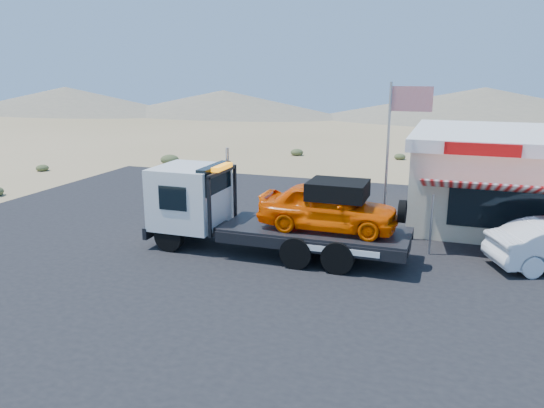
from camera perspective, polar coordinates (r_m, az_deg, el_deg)
name	(u,v)px	position (r m, az deg, el deg)	size (l,w,h in m)	color
ground	(225,264)	(18.25, -5.05, -6.49)	(120.00, 120.00, 0.00)	#8B784F
asphalt_lot	(306,244)	(20.26, 3.64, -4.29)	(32.00, 24.00, 0.02)	black
tow_truck	(269,208)	(18.83, -0.35, -0.45)	(9.27, 2.75, 3.10)	black
jerky_store	(538,178)	(25.12, 26.71, 2.52)	(10.40, 9.97, 3.90)	beige
flagpole	(394,144)	(20.31, 13.02, 6.31)	(1.55, 0.10, 6.00)	#99999E
desert_scrub	(58,184)	(31.71, -22.07, 2.05)	(25.81, 34.16, 0.71)	#3D4A27
distant_hills	(327,104)	(72.79, 5.95, 10.67)	(126.00, 48.00, 4.20)	#726B59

